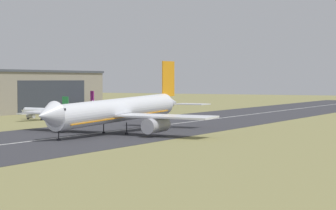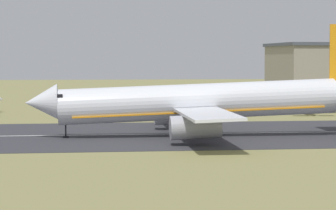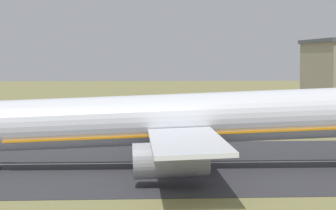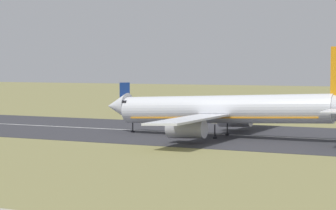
# 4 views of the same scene
# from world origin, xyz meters

# --- Properties ---
(runway_strip) EXTENTS (518.21, 46.89, 0.06)m
(runway_strip) POSITION_xyz_m (0.00, 104.60, 0.03)
(runway_strip) COLOR #333338
(runway_strip) RESTS_ON ground_plane
(runway_centreline) EXTENTS (466.39, 0.70, 0.01)m
(runway_centreline) POSITION_xyz_m (0.00, 104.60, 0.07)
(runway_centreline) COLOR silver
(runway_centreline) RESTS_ON runway_strip
(airplane_landing) EXTENTS (56.29, 52.87, 18.00)m
(airplane_landing) POSITION_xyz_m (-18.93, 99.72, 5.48)
(airplane_landing) COLOR silver
(airplane_landing) RESTS_ON ground_plane
(airplane_parked_west) EXTENTS (20.52, 21.64, 7.72)m
(airplane_parked_west) POSITION_xyz_m (13.43, 149.44, 2.72)
(airplane_parked_west) COLOR silver
(airplane_parked_west) RESTS_ON ground_plane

